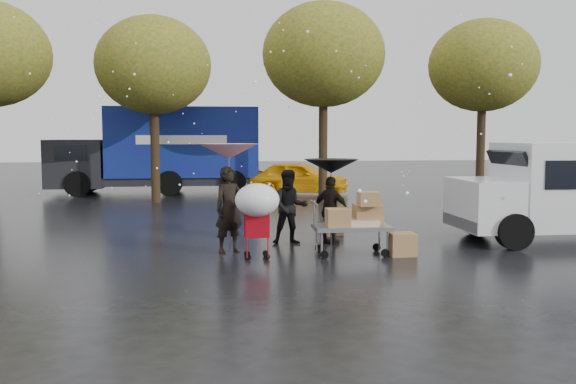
{
  "coord_description": "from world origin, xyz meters",
  "views": [
    {
      "loc": [
        -1.39,
        -11.87,
        2.35
      ],
      "look_at": [
        0.14,
        1.0,
        1.16
      ],
      "focal_mm": 38.0,
      "sensor_mm": 36.0,
      "label": 1
    }
  ],
  "objects": [
    {
      "name": "ground",
      "position": [
        0.0,
        0.0,
        0.0
      ],
      "size": [
        90.0,
        90.0,
        0.0
      ],
      "primitive_type": "plane",
      "color": "black",
      "rests_on": "ground"
    },
    {
      "name": "umbrella_black",
      "position": [
        1.08,
        1.03,
        1.7
      ],
      "size": [
        1.19,
        1.19,
        1.85
      ],
      "color": "#4C4C4C",
      "rests_on": "ground"
    },
    {
      "name": "shopping_cart",
      "position": [
        -0.62,
        -0.47,
        1.06
      ],
      "size": [
        0.84,
        0.84,
        1.46
      ],
      "color": "#A40914",
      "rests_on": "ground"
    },
    {
      "name": "tree_row",
      "position": [
        -0.47,
        10.0,
        5.02
      ],
      "size": [
        21.6,
        4.4,
        7.12
      ],
      "color": "black",
      "rests_on": "ground"
    },
    {
      "name": "white_van",
      "position": [
        6.55,
        0.89,
        1.16
      ],
      "size": [
        4.91,
        2.18,
        2.2
      ],
      "color": "white",
      "rests_on": "ground"
    },
    {
      "name": "yellow_taxi",
      "position": [
        1.93,
        12.26,
        0.68
      ],
      "size": [
        4.29,
        2.94,
        1.36
      ],
      "primitive_type": "imported",
      "rotation": [
        0.0,
        0.0,
        1.2
      ],
      "color": "#FFB40D",
      "rests_on": "ground"
    },
    {
      "name": "box_ground_far",
      "position": [
        1.37,
        2.2,
        0.16
      ],
      "size": [
        0.48,
        0.42,
        0.31
      ],
      "primitive_type": "cube",
      "rotation": [
        0.0,
        0.0,
        0.31
      ],
      "color": "#986642",
      "rests_on": "ground"
    },
    {
      "name": "person_middle",
      "position": [
        0.21,
        1.17,
        0.81
      ],
      "size": [
        0.8,
        0.62,
        1.62
      ],
      "primitive_type": "imported",
      "rotation": [
        0.0,
        0.0,
        0.01
      ],
      "color": "black",
      "rests_on": "ground"
    },
    {
      "name": "box_ground_near",
      "position": [
        2.24,
        -0.39,
        0.23
      ],
      "size": [
        0.52,
        0.42,
        0.45
      ],
      "primitive_type": "cube",
      "rotation": [
        0.0,
        0.0,
        0.04
      ],
      "color": "#986642",
      "rests_on": "ground"
    },
    {
      "name": "person_black",
      "position": [
        1.08,
        1.03,
        0.74
      ],
      "size": [
        0.91,
        0.82,
        1.48
      ],
      "primitive_type": "imported",
      "rotation": [
        0.0,
        0.0,
        2.49
      ],
      "color": "black",
      "rests_on": "ground"
    },
    {
      "name": "vendor_cart",
      "position": [
        1.35,
        -0.2,
        0.73
      ],
      "size": [
        1.52,
        0.8,
        1.27
      ],
      "color": "slate",
      "rests_on": "ground"
    },
    {
      "name": "person_pink",
      "position": [
        -1.12,
        0.37,
        0.87
      ],
      "size": [
        0.76,
        0.66,
        1.74
      ],
      "primitive_type": "imported",
      "rotation": [
        0.0,
        0.0,
        0.48
      ],
      "color": "black",
      "rests_on": "ground"
    },
    {
      "name": "blue_truck",
      "position": [
        -3.52,
        13.47,
        1.76
      ],
      "size": [
        8.3,
        2.6,
        3.5
      ],
      "color": "navy",
      "rests_on": "ground"
    },
    {
      "name": "umbrella_pink",
      "position": [
        -1.12,
        0.37,
        2.04
      ],
      "size": [
        1.21,
        1.21,
        2.2
      ],
      "color": "#4C4C4C",
      "rests_on": "ground"
    }
  ]
}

